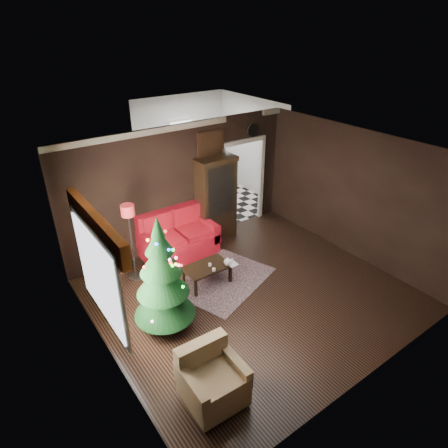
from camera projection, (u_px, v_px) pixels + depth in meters
floor at (251, 294)px, 7.45m from camera, size 5.50×5.50×0.00m
ceiling at (257, 154)px, 6.12m from camera, size 5.50×5.50×0.00m
wall_back at (182, 187)px, 8.58m from camera, size 5.50×0.00×5.50m
wall_front at (377, 308)px, 4.99m from camera, size 5.50×0.00×5.50m
wall_left at (101, 287)px, 5.37m from camera, size 0.00×5.50×5.50m
wall_right at (354, 194)px, 8.20m from camera, size 0.00×5.50×5.50m
doorway at (242, 184)px, 9.62m from camera, size 1.10×0.10×2.10m
left_window at (99, 276)px, 5.51m from camera, size 0.05×1.60×1.40m
valance at (95, 224)px, 5.17m from camera, size 0.12×2.10×0.35m
kitchen_floor at (209, 202)px, 11.18m from camera, size 3.00×3.00×0.00m
kitchen_window at (181, 133)px, 11.42m from camera, size 0.70×0.06×0.70m
rug at (224, 280)px, 7.85m from camera, size 2.27×1.95×0.01m
loveseat at (179, 235)px, 8.47m from camera, size 1.70×0.90×1.00m
curio_cabinet at (216, 200)px, 9.01m from camera, size 0.90×0.45×1.90m
floor_lamp at (132, 243)px, 7.53m from camera, size 0.35×0.35×1.64m
christmas_tree at (162, 276)px, 6.21m from camera, size 1.18×1.18×1.98m
armchair at (213, 377)px, 5.17m from camera, size 0.83×0.83×0.82m
coffee_table at (207, 274)px, 7.66m from camera, size 0.89×0.54×0.40m
teapot at (228, 262)px, 7.56m from camera, size 0.20×0.20×0.16m
cup_a at (210, 265)px, 7.57m from camera, size 0.08×0.08×0.05m
cup_b at (214, 270)px, 7.42m from camera, size 0.09×0.09×0.06m
book at (228, 260)px, 7.54m from camera, size 0.19×0.02×0.25m
wall_clock at (253, 130)px, 9.08m from camera, size 0.32×0.32×0.06m
painting at (211, 144)px, 8.53m from camera, size 0.62×0.05×0.52m
kitchen_counter at (187, 175)px, 11.83m from camera, size 1.80×0.60×0.90m
kitchen_table at (206, 196)px, 10.64m from camera, size 0.70×0.70×0.75m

